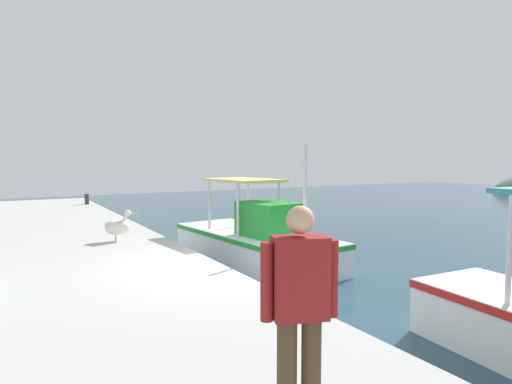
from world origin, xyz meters
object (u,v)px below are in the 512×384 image
object	(u,v)px
pelican	(117,226)
fisherman_standing	(300,306)
mooring_bollard_nearest	(87,199)
fishing_boat_nearest	(256,241)

from	to	relation	value
pelican	fisherman_standing	xyz separation A→B (m)	(8.78, -0.53, 0.60)
mooring_bollard_nearest	pelican	bearing A→B (deg)	-4.59
pelican	fisherman_standing	distance (m)	8.82
pelican	fisherman_standing	world-z (taller)	fisherman_standing
pelican	fisherman_standing	size ratio (longest dim) A/B	0.54
fisherman_standing	mooring_bollard_nearest	xyz separation A→B (m)	(-19.25, 1.37, -0.74)
fishing_boat_nearest	fisherman_standing	size ratio (longest dim) A/B	3.31
fishing_boat_nearest	fisherman_standing	xyz separation A→B (m)	(7.62, -4.15, 1.16)
pelican	mooring_bollard_nearest	bearing A→B (deg)	175.41
fishing_boat_nearest	pelican	size ratio (longest dim) A/B	6.12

